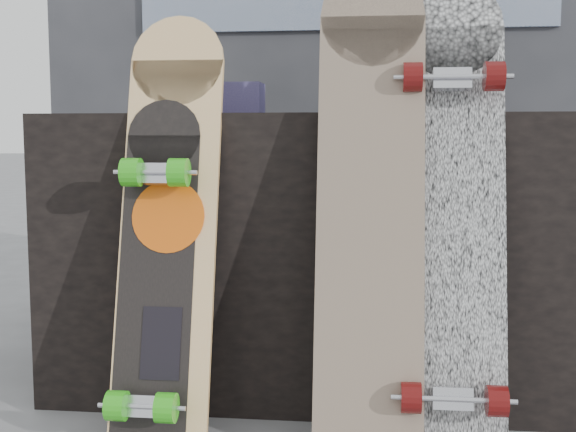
# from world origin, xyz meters

# --- Properties ---
(vendor_table) EXTENTS (1.60, 0.60, 0.80)m
(vendor_table) POSITION_xyz_m (0.00, 0.50, 0.40)
(vendor_table) COLOR black
(vendor_table) RESTS_ON ground
(booth) EXTENTS (2.40, 0.22, 2.20)m
(booth) POSITION_xyz_m (0.00, 1.35, 1.10)
(booth) COLOR #323337
(booth) RESTS_ON ground
(merch_box_purple) EXTENTS (0.18, 0.12, 0.10)m
(merch_box_purple) POSITION_xyz_m (-0.31, 0.56, 0.85)
(merch_box_purple) COLOR #413C7B
(merch_box_purple) RESTS_ON vendor_table
(merch_box_small) EXTENTS (0.14, 0.14, 0.12)m
(merch_box_small) POSITION_xyz_m (0.32, 0.41, 0.86)
(merch_box_small) COLOR #413C7B
(merch_box_small) RESTS_ON vendor_table
(merch_box_flat) EXTENTS (0.22, 0.10, 0.06)m
(merch_box_flat) POSITION_xyz_m (0.12, 0.56, 0.83)
(merch_box_flat) COLOR #D1B78C
(merch_box_flat) RESTS_ON vendor_table
(longboard_geisha) EXTENTS (0.24, 0.30, 1.05)m
(longboard_geisha) POSITION_xyz_m (-0.39, 0.14, 0.56)
(longboard_geisha) COLOR beige
(longboard_geisha) RESTS_ON ground
(longboard_celtic) EXTENTS (0.25, 0.28, 1.16)m
(longboard_celtic) POSITION_xyz_m (0.10, 0.11, 0.61)
(longboard_celtic) COLOR #D1B08E
(longboard_celtic) RESTS_ON ground
(longboard_cascadia) EXTENTS (0.26, 0.33, 1.14)m
(longboard_cascadia) POSITION_xyz_m (0.29, 0.14, 0.59)
(longboard_cascadia) COLOR white
(longboard_cascadia) RESTS_ON ground
(skateboard_dark) EXTENTS (0.19, 0.30, 0.84)m
(skateboard_dark) POSITION_xyz_m (-0.42, 0.08, 0.43)
(skateboard_dark) COLOR black
(skateboard_dark) RESTS_ON ground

